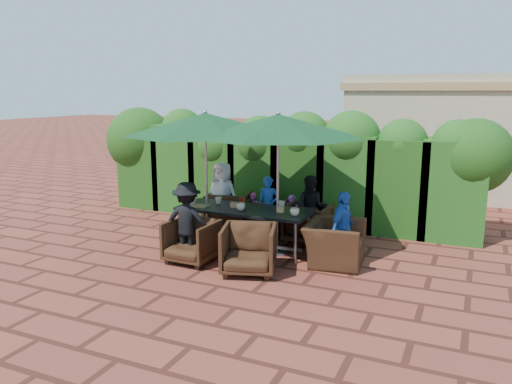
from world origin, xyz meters
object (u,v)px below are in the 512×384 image
at_px(chair_near_left, 192,239).
at_px(chair_near_right, 249,247).
at_px(umbrella_right, 278,126).
at_px(chair_end_right, 335,236).
at_px(chair_far_left, 229,209).
at_px(umbrella_left, 205,124).
at_px(chair_far_mid, 265,216).
at_px(chair_far_right, 308,221).
at_px(dining_table, 244,212).

bearing_deg(chair_near_left, chair_near_right, -2.32).
bearing_deg(umbrella_right, chair_end_right, -5.37).
relative_size(chair_far_left, chair_near_left, 1.10).
xyz_separation_m(umbrella_left, chair_far_mid, (0.74, 0.96, -1.82)).
distance_m(chair_far_left, chair_far_right, 1.76).
bearing_deg(chair_far_left, chair_far_mid, 159.85).
relative_size(umbrella_right, chair_near_left, 3.67).
distance_m(dining_table, umbrella_left, 1.71).
xyz_separation_m(umbrella_left, umbrella_right, (1.36, 0.07, -0.00)).
bearing_deg(chair_near_right, chair_far_mid, 88.56).
distance_m(umbrella_right, chair_far_left, 2.52).
distance_m(chair_far_left, chair_near_right, 2.53).
distance_m(dining_table, chair_far_left, 1.37).
height_order(umbrella_left, chair_near_left, umbrella_left).
bearing_deg(dining_table, chair_far_right, 44.24).
bearing_deg(chair_far_right, umbrella_right, 73.23).
bearing_deg(chair_far_left, dining_table, 116.27).
distance_m(chair_far_mid, chair_near_right, 2.07).
bearing_deg(umbrella_left, chair_end_right, -0.68).
xyz_separation_m(chair_far_right, chair_near_left, (-1.40, -1.84, -0.01)).
xyz_separation_m(chair_far_mid, chair_end_right, (1.67, -0.99, 0.07)).
xyz_separation_m(umbrella_right, chair_far_mid, (-0.62, 0.89, -1.82)).
bearing_deg(chair_end_right, umbrella_left, 83.54).
bearing_deg(chair_near_left, chair_far_mid, 77.35).
bearing_deg(chair_far_left, umbrella_right, 132.71).
bearing_deg(chair_near_left, chair_far_right, 54.69).
relative_size(umbrella_left, chair_far_mid, 3.72).
bearing_deg(dining_table, chair_far_mid, 90.45).
bearing_deg(dining_table, chair_end_right, -1.90).
xyz_separation_m(chair_far_right, chair_end_right, (0.76, -0.93, 0.06)).
bearing_deg(umbrella_left, chair_near_left, -75.74).
bearing_deg(chair_far_right, chair_far_left, -3.35).
bearing_deg(chair_near_right, dining_table, 100.91).
bearing_deg(dining_table, umbrella_left, -177.95).
distance_m(umbrella_left, chair_far_mid, 2.19).
bearing_deg(chair_far_left, chair_far_right, 161.52).
distance_m(chair_far_right, chair_near_left, 2.32).
bearing_deg(chair_near_left, chair_end_right, 24.83).
relative_size(chair_far_right, chair_near_right, 0.96).
xyz_separation_m(umbrella_right, chair_far_right, (0.28, 0.83, -1.82)).
bearing_deg(umbrella_left, chair_near_right, -37.84).
height_order(dining_table, chair_far_left, chair_far_left).
bearing_deg(chair_end_right, chair_far_left, 60.63).
bearing_deg(chair_end_right, chair_near_left, 107.07).
relative_size(dining_table, chair_near_left, 3.06).
height_order(chair_near_left, chair_near_right, chair_near_right).
bearing_deg(umbrella_left, chair_far_left, 95.84).
height_order(chair_far_right, chair_near_left, chair_far_right).
relative_size(chair_far_left, chair_far_mid, 1.10).
bearing_deg(chair_far_mid, dining_table, 87.41).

